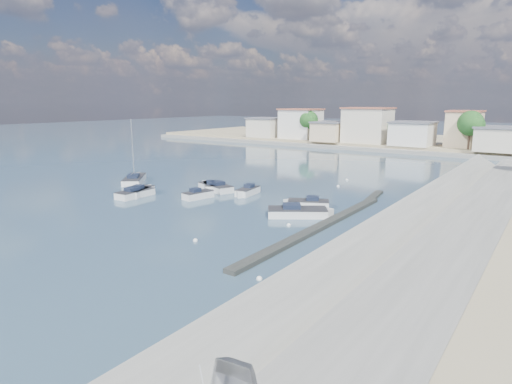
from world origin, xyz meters
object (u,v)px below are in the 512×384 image
motorboat_f (210,186)px  sailboat (135,179)px  motorboat_e (137,193)px  motorboat_g (247,192)px  motorboat_a (141,192)px  motorboat_d (306,204)px  motorboat_c (214,187)px  motorboat_h (301,213)px  motorboat_b (199,195)px

motorboat_f → sailboat: 12.29m
motorboat_e → sailboat: 9.83m
sailboat → motorboat_g: bearing=7.6°
motorboat_g → sailboat: (-17.96, -2.39, 0.03)m
motorboat_a → motorboat_d: same height
motorboat_d → motorboat_f: (-14.81, 1.28, 0.00)m
motorboat_c → motorboat_h: (15.37, -4.77, -0.00)m
motorboat_f → motorboat_h: (16.13, -4.79, 0.00)m
motorboat_a → motorboat_d: bearing=17.1°
motorboat_c → motorboat_b: bearing=-70.2°
motorboat_b → sailboat: sailboat is taller
motorboat_c → motorboat_f: bearing=178.8°
motorboat_f → motorboat_h: bearing=-16.5°
motorboat_a → sailboat: sailboat is taller
sailboat → motorboat_c: bearing=10.1°
motorboat_a → motorboat_e: same height
motorboat_b → motorboat_c: 4.85m
motorboat_g → motorboat_h: same height
motorboat_d → motorboat_e: size_ratio=0.89×
motorboat_f → motorboat_d: bearing=-4.9°
motorboat_a → motorboat_b: 7.67m
motorboat_g → motorboat_h: size_ratio=0.74×
motorboat_g → motorboat_f: bearing=-179.3°
motorboat_b → motorboat_h: (13.74, -0.21, 0.00)m
motorboat_b → motorboat_h: size_ratio=0.69×
motorboat_f → motorboat_g: bearing=0.7°
motorboat_f → sailboat: bearing=-169.2°
motorboat_d → motorboat_g: 9.03m
motorboat_c → sailboat: (-12.83, -2.30, 0.03)m
motorboat_e → sailboat: sailboat is taller
motorboat_e → motorboat_a: bearing=116.2°
motorboat_c → motorboat_e: (-5.04, -8.28, -0.00)m
motorboat_e → motorboat_g: 13.17m
motorboat_d → motorboat_f: same height
motorboat_d → motorboat_g: (-8.92, 1.36, 0.00)m
motorboat_a → sailboat: size_ratio=0.55×
motorboat_g → motorboat_d: bearing=-8.6°
motorboat_e → motorboat_h: (20.41, 3.51, 0.00)m
motorboat_b → sailboat: size_ratio=0.46×
motorboat_c → motorboat_d: 14.11m
motorboat_d → motorboat_h: 3.75m
motorboat_g → sailboat: size_ratio=0.50×
motorboat_f → motorboat_a: bearing=-123.2°
motorboat_f → motorboat_e: bearing=-117.3°
motorboat_b → motorboat_f: size_ratio=1.08×
motorboat_c → motorboat_f: 0.76m
motorboat_b → motorboat_g: bearing=53.1°
motorboat_f → sailboat: size_ratio=0.43×
motorboat_d → motorboat_h: bearing=-69.4°
motorboat_h → sailboat: bearing=175.0°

